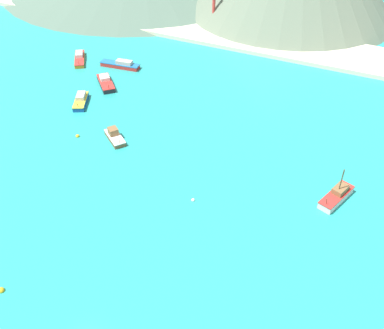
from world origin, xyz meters
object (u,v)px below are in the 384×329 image
fishing_boat_1 (337,196)px  buoy_0 (1,290)px  fishing_boat_8 (121,65)px  fishing_boat_0 (106,83)px  fishing_boat_7 (80,58)px  buoy_2 (78,136)px  buoy_1 (193,200)px  fishing_boat_9 (81,100)px  fishing_boat_6 (115,136)px

fishing_boat_1 → buoy_0: fishing_boat_1 is taller
fishing_boat_1 → fishing_boat_8: bearing=156.2°
fishing_boat_0 → fishing_boat_8: fishing_boat_0 is taller
fishing_boat_8 → fishing_boat_7: bearing=-173.5°
buoy_0 → buoy_2: size_ratio=1.16×
fishing_boat_7 → buoy_2: fishing_boat_7 is taller
fishing_boat_7 → buoy_1: fishing_boat_7 is taller
buoy_0 → fishing_boat_9: bearing=113.8°
fishing_boat_7 → buoy_0: 77.59m
fishing_boat_0 → buoy_0: 63.37m
buoy_1 → buoy_2: 32.44m
fishing_boat_8 → fishing_boat_9: (1.68, -20.58, 0.01)m
fishing_boat_6 → fishing_boat_7: bearing=136.8°
fishing_boat_0 → fishing_boat_9: size_ratio=1.04×
fishing_boat_8 → buoy_0: (23.47, -70.02, -0.67)m
fishing_boat_0 → buoy_2: size_ratio=10.65×
buoy_2 → fishing_boat_6: bearing=17.9°
fishing_boat_6 → buoy_1: bearing=-23.3°
fishing_boat_9 → fishing_boat_1: bearing=-7.2°
buoy_0 → buoy_2: (-14.07, 37.59, -0.02)m
fishing_boat_0 → fishing_boat_7: fishing_boat_0 is taller
fishing_boat_9 → buoy_0: 54.04m
buoy_0 → fishing_boat_1: bearing=45.3°
fishing_boat_7 → buoy_0: size_ratio=10.27×
buoy_1 → fishing_boat_0: bearing=142.8°
fishing_boat_7 → buoy_0: fishing_boat_7 is taller
fishing_boat_8 → buoy_1: 57.24m
fishing_boat_1 → fishing_boat_6: (-47.20, -1.31, -0.15)m
fishing_boat_0 → fishing_boat_1: fishing_boat_1 is taller
fishing_boat_0 → buoy_1: (38.93, -29.59, -0.70)m
fishing_boat_8 → buoy_2: (9.40, -32.43, -0.69)m
fishing_boat_1 → buoy_1: (-23.65, -11.46, -0.88)m
buoy_1 → buoy_2: buoy_2 is taller
fishing_boat_7 → fishing_boat_9: size_ratio=1.16×
buoy_2 → fishing_boat_1: bearing=4.0°
buoy_2 → fishing_boat_8: bearing=106.2°
buoy_1 → fishing_boat_7: bearing=144.4°
fishing_boat_6 → buoy_2: (-7.99, -2.59, -0.70)m
fishing_boat_1 → fishing_boat_6: bearing=-178.4°
fishing_boat_8 → buoy_2: fishing_boat_8 is taller
fishing_boat_0 → fishing_boat_6: 24.79m
buoy_1 → fishing_boat_8: bearing=135.7°
fishing_boat_0 → fishing_boat_7: size_ratio=0.90×
fishing_boat_6 → buoy_0: bearing=-81.4°
fishing_boat_6 → fishing_boat_8: bearing=120.2°
fishing_boat_7 → buoy_2: (22.25, -30.97, -0.61)m
buoy_2 → buoy_0: bearing=-69.5°
fishing_boat_8 → fishing_boat_6: bearing=-59.8°
fishing_boat_7 → fishing_boat_8: 12.93m
fishing_boat_0 → fishing_boat_7: (-14.86, 8.95, -0.06)m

